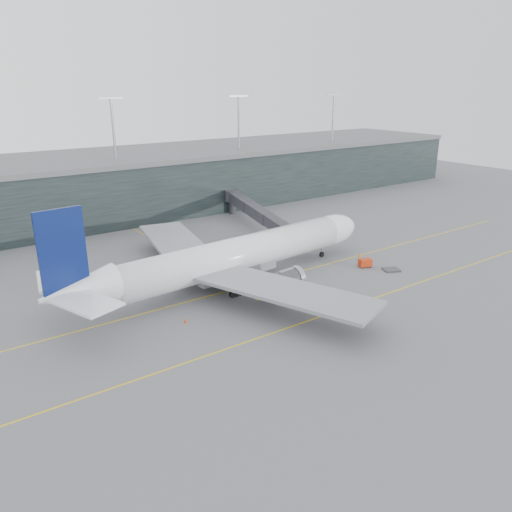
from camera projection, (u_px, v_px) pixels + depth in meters
ground at (199, 288)px, 83.48m from camera, size 320.00×320.00×0.00m
taxiline_a at (211, 295)px, 80.40m from camera, size 160.00×0.25×0.02m
taxiline_b at (271, 334)px, 68.07m from camera, size 160.00×0.25×0.02m
taxiline_lead_main at (173, 251)px, 101.63m from camera, size 0.25×60.00×0.02m
terminal at (85, 187)px, 125.68m from camera, size 240.00×36.00×29.00m
main_aircraft at (235, 256)px, 83.77m from camera, size 62.18×58.27×17.43m
jet_bridge at (249, 212)px, 113.31m from camera, size 13.55×43.80×6.20m
gse_cart at (365, 263)px, 92.61m from camera, size 2.60×2.06×1.55m
baggage_dolly at (391, 270)px, 91.04m from camera, size 3.52×3.22×0.29m
uld_a at (141, 271)px, 88.32m from camera, size 2.18×1.96×1.63m
uld_b at (161, 264)px, 92.03m from camera, size 1.96×1.63×1.66m
uld_c at (171, 265)px, 91.26m from camera, size 2.27×1.94×1.84m
cone_nose at (360, 255)px, 98.29m from camera, size 0.49×0.49×0.78m
cone_wing_stbd at (330, 313)px, 73.44m from camera, size 0.47×0.47×0.75m
cone_wing_port at (208, 261)px, 94.78m from camera, size 0.40×0.40×0.63m
cone_tail at (185, 320)px, 71.08m from camera, size 0.46×0.46×0.73m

